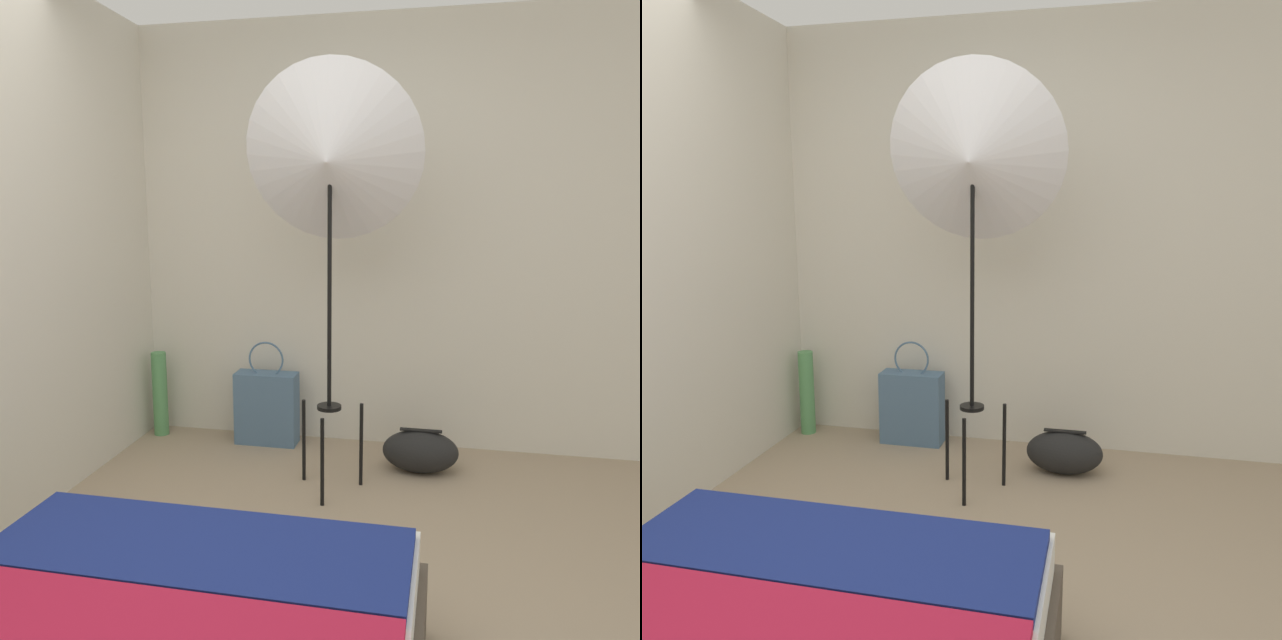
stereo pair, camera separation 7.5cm
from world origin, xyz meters
TOP-DOWN VIEW (x-y plane):
  - wall_back at (0.00, 2.21)m, footprint 8.00×0.05m
  - wall_side_left at (-1.26, 1.00)m, footprint 0.05×8.00m
  - photo_umbrella at (0.12, 1.44)m, footprint 0.91×0.46m
  - tote_bag at (-0.39, 2.02)m, footprint 0.39×0.16m
  - duffel_bag at (0.59, 1.77)m, footprint 0.43×0.24m
  - paper_roll at (-1.13, 2.03)m, footprint 0.10×0.10m

SIDE VIEW (x-z plane):
  - duffel_bag at x=0.59m, z-range 0.00..0.25m
  - tote_bag at x=-0.39m, z-range -0.09..0.57m
  - paper_roll at x=-1.13m, z-range 0.00..0.56m
  - wall_back at x=0.00m, z-range 0.00..2.60m
  - wall_side_left at x=-1.26m, z-range 0.00..2.60m
  - photo_umbrella at x=0.12m, z-range 0.62..2.82m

